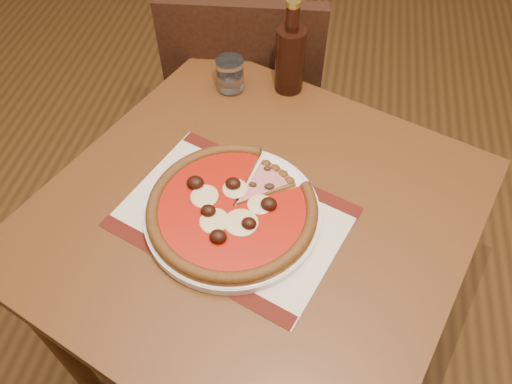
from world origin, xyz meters
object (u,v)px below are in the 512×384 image
plate (233,214)px  water_glass (230,75)px  pizza (232,208)px  table (254,238)px  chair_far (247,99)px  bottle (290,57)px

plate → water_glass: 0.39m
pizza → water_glass: bearing=102.9°
table → water_glass: bearing=109.5°
chair_far → plate: bearing=93.2°
table → bottle: (0.01, 0.38, 0.19)m
chair_far → pizza: chair_far is taller
pizza → plate: bearing=59.7°
chair_far → plate: (0.10, -0.62, 0.25)m
water_glass → bottle: 0.15m
plate → pizza: bearing=-120.3°
plate → water_glass: size_ratio=4.23×
chair_far → bottle: bottle is taller
water_glass → plate: bearing=-77.1°
table → plate: size_ratio=3.04×
pizza → bottle: size_ratio=1.43×
pizza → bottle: bottle is taller
plate → bottle: 0.42m
bottle → pizza: bearing=-97.2°
chair_far → bottle: bearing=119.5°
water_glass → chair_far: bearing=92.2°
table → pizza: size_ratio=3.15×
table → plate: 0.12m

